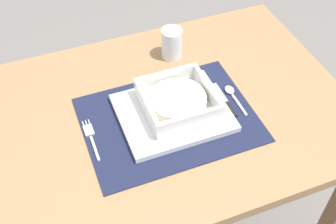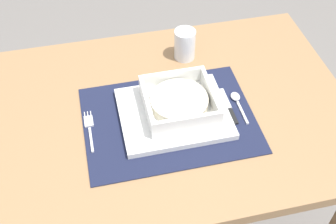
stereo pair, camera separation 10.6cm
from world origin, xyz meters
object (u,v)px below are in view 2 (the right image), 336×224
at_px(dining_table, 166,137).
at_px(butter_knife, 229,108).
at_px(porridge_bowl, 179,103).
at_px(drinking_glass, 185,46).
at_px(fork, 90,128).
at_px(spoon, 237,100).
at_px(bread_knife, 223,110).

bearing_deg(dining_table, butter_knife, -12.02).
xyz_separation_m(porridge_bowl, drinking_glass, (0.07, 0.21, 0.00)).
bearing_deg(fork, butter_knife, -5.62).
height_order(dining_table, porridge_bowl, porridge_bowl).
relative_size(dining_table, spoon, 8.76).
bearing_deg(butter_knife, dining_table, 171.87).
bearing_deg(porridge_bowl, spoon, 1.94).
distance_m(fork, butter_knife, 0.36).
height_order(dining_table, spoon, spoon).
bearing_deg(bread_knife, butter_knife, 11.34).
bearing_deg(dining_table, porridge_bowl, -31.08).
bearing_deg(bread_knife, fork, -177.96).
relative_size(porridge_bowl, spoon, 1.57).
relative_size(butter_knife, bread_knife, 1.00).
relative_size(dining_table, bread_knife, 7.42).
relative_size(dining_table, fork, 7.28).
height_order(dining_table, fork, fork).
distance_m(dining_table, fork, 0.23).
xyz_separation_m(dining_table, fork, (-0.20, -0.02, 0.11)).
height_order(porridge_bowl, bread_knife, porridge_bowl).
distance_m(spoon, bread_knife, 0.05).
xyz_separation_m(fork, butter_knife, (0.36, -0.01, 0.00)).
bearing_deg(spoon, dining_table, 172.35).
distance_m(porridge_bowl, bread_knife, 0.12).
bearing_deg(bread_knife, spoon, 31.20).
bearing_deg(drinking_glass, dining_table, -116.63).
distance_m(butter_knife, drinking_glass, 0.24).
relative_size(fork, bread_knife, 1.02).
distance_m(spoon, drinking_glass, 0.23).
relative_size(fork, butter_knife, 1.02).
relative_size(bread_knife, drinking_glass, 1.45).
height_order(dining_table, drinking_glass, drinking_glass).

